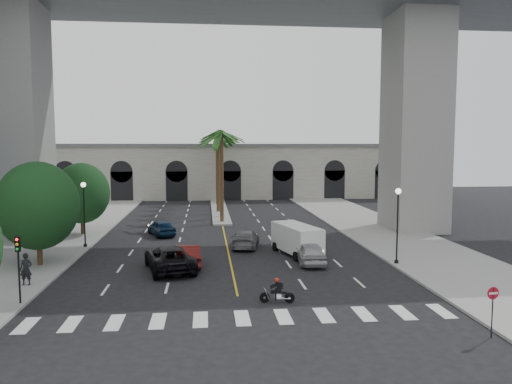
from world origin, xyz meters
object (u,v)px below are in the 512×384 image
at_px(traffic_signal_far, 18,258).
at_px(car_e, 162,228).
at_px(car_d, 246,239).
at_px(cargo_van, 297,238).
at_px(car_c, 169,258).
at_px(lamp_post_left_far, 84,209).
at_px(car_b, 188,255).
at_px(car_a, 310,253).
at_px(do_not_enter_sign, 493,301).
at_px(lamp_post_right, 398,219).
at_px(motorcycle_rider, 278,292).
at_px(pedestrian_a, 26,269).

xyz_separation_m(traffic_signal_far, car_e, (5.53, 19.70, -1.77)).
height_order(car_d, cargo_van, cargo_van).
height_order(car_c, cargo_van, cargo_van).
bearing_deg(car_c, traffic_signal_far, 29.19).
bearing_deg(lamp_post_left_far, car_b, -38.88).
height_order(car_a, do_not_enter_sign, do_not_enter_sign).
bearing_deg(car_e, traffic_signal_far, 53.10).
distance_m(car_d, car_e, 9.49).
bearing_deg(car_e, car_b, 81.96).
bearing_deg(car_b, do_not_enter_sign, 129.71).
bearing_deg(car_a, lamp_post_right, 171.16).
bearing_deg(motorcycle_rider, car_e, 119.36).
height_order(motorcycle_rider, car_b, car_b).
xyz_separation_m(car_c, car_e, (-1.64, 13.07, -0.09)).
bearing_deg(do_not_enter_sign, car_e, 115.05).
bearing_deg(lamp_post_right, car_a, 169.53).
relative_size(car_a, car_b, 0.98).
height_order(lamp_post_right, motorcycle_rider, lamp_post_right).
distance_m(traffic_signal_far, car_a, 18.55).
xyz_separation_m(traffic_signal_far, car_c, (7.17, 6.63, -1.68)).
bearing_deg(car_d, car_b, 64.10).
relative_size(lamp_post_right, car_e, 1.24).
height_order(car_b, do_not_enter_sign, do_not_enter_sign).
distance_m(lamp_post_left_far, do_not_enter_sign, 30.42).
height_order(lamp_post_left_far, car_e, lamp_post_left_far).
xyz_separation_m(cargo_van, do_not_enter_sign, (5.36, -16.98, 0.38)).
distance_m(lamp_post_right, car_c, 15.71).
bearing_deg(car_b, lamp_post_left_far, -42.53).
bearing_deg(car_d, car_c, 62.22).
relative_size(lamp_post_right, car_a, 1.19).
distance_m(cargo_van, pedestrian_a, 18.66).
height_order(motorcycle_rider, car_e, car_e).
xyz_separation_m(car_d, car_e, (-7.27, 6.10, 0.03)).
bearing_deg(car_a, car_e, -45.35).
relative_size(car_c, cargo_van, 1.06).
xyz_separation_m(traffic_signal_far, pedestrian_a, (-0.86, 3.43, -1.42)).
bearing_deg(lamp_post_right, car_e, 142.45).
bearing_deg(traffic_signal_far, car_e, 74.33).
bearing_deg(do_not_enter_sign, car_a, 102.61).
xyz_separation_m(lamp_post_left_far, traffic_signal_far, (0.10, -14.50, -0.71)).
relative_size(lamp_post_right, cargo_van, 0.95).
bearing_deg(car_e, car_a, 111.79).
bearing_deg(pedestrian_a, car_d, 37.43).
bearing_deg(do_not_enter_sign, motorcycle_rider, 139.23).
bearing_deg(pedestrian_a, car_a, 13.96).
bearing_deg(car_a, cargo_van, -80.41).
relative_size(traffic_signal_far, car_d, 0.75).
height_order(car_a, car_d, car_a).
distance_m(lamp_post_right, car_a, 6.45).
distance_m(pedestrian_a, do_not_enter_sign, 24.77).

